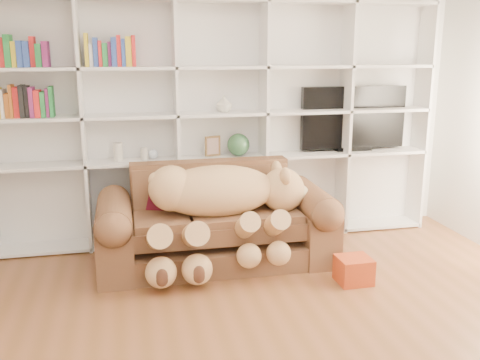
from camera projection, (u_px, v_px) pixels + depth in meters
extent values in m
plane|color=brown|center=(287.00, 358.00, 3.43)|extent=(5.00, 5.00, 0.00)
cube|color=silver|center=(217.00, 106.00, 5.47)|extent=(5.00, 0.02, 2.70)
cube|color=white|center=(218.00, 121.00, 5.48)|extent=(4.40, 0.03, 2.40)
cube|color=white|center=(84.00, 128.00, 5.05)|extent=(0.03, 0.35, 2.40)
cube|color=white|center=(177.00, 125.00, 5.23)|extent=(0.03, 0.35, 2.40)
cube|color=white|center=(264.00, 122.00, 5.42)|extent=(0.03, 0.35, 2.40)
cube|color=white|center=(345.00, 120.00, 5.60)|extent=(0.03, 0.35, 2.40)
cube|color=white|center=(421.00, 117.00, 5.78)|extent=(0.03, 0.35, 2.40)
cube|color=white|center=(222.00, 234.00, 5.61)|extent=(4.40, 0.35, 0.03)
cube|color=white|center=(221.00, 158.00, 5.41)|extent=(4.40, 0.35, 0.03)
cube|color=white|center=(221.00, 114.00, 5.30)|extent=(4.40, 0.35, 0.03)
cube|color=white|center=(220.00, 67.00, 5.19)|extent=(4.40, 0.35, 0.03)
cube|color=white|center=(220.00, 0.00, 5.04)|extent=(4.40, 0.35, 0.03)
cube|color=brown|center=(217.00, 251.00, 4.94)|extent=(2.02, 0.82, 0.21)
cube|color=brown|center=(217.00, 219.00, 4.84)|extent=(1.50, 0.67, 0.29)
cube|color=brown|center=(210.00, 187.00, 5.15)|extent=(1.50, 0.19, 0.53)
cube|color=brown|center=(115.00, 243.00, 4.71)|extent=(0.31, 0.92, 0.53)
cube|color=brown|center=(310.00, 228.00, 5.09)|extent=(0.31, 0.92, 0.53)
cylinder|color=brown|center=(114.00, 214.00, 4.65)|extent=(0.31, 0.87, 0.31)
cylinder|color=brown|center=(311.00, 202.00, 5.02)|extent=(0.31, 0.87, 0.31)
ellipsoid|color=tan|center=(217.00, 191.00, 4.75)|extent=(1.06, 0.51, 0.46)
sphere|color=tan|center=(172.00, 188.00, 4.65)|extent=(0.40, 0.40, 0.40)
sphere|color=tan|center=(282.00, 190.00, 4.88)|extent=(0.40, 0.40, 0.40)
sphere|color=beige|center=(298.00, 195.00, 4.93)|extent=(0.20, 0.20, 0.20)
sphere|color=#442618|center=(306.00, 195.00, 4.94)|extent=(0.06, 0.06, 0.06)
ellipsoid|color=tan|center=(285.00, 176.00, 4.70)|extent=(0.10, 0.16, 0.16)
ellipsoid|color=tan|center=(276.00, 169.00, 4.97)|extent=(0.10, 0.16, 0.16)
sphere|color=tan|center=(156.00, 180.00, 4.61)|extent=(0.14, 0.14, 0.14)
cylinder|color=tan|center=(245.00, 227.00, 4.55)|extent=(0.17, 0.49, 0.36)
cylinder|color=tan|center=(274.00, 225.00, 4.60)|extent=(0.17, 0.49, 0.36)
cylinder|color=tan|center=(158.00, 238.00, 4.40)|extent=(0.20, 0.57, 0.41)
cylinder|color=tan|center=(194.00, 235.00, 4.46)|extent=(0.20, 0.57, 0.41)
sphere|color=tan|center=(249.00, 256.00, 4.45)|extent=(0.21, 0.21, 0.21)
sphere|color=tan|center=(279.00, 254.00, 4.50)|extent=(0.21, 0.21, 0.21)
sphere|color=tan|center=(161.00, 272.00, 4.31)|extent=(0.26, 0.26, 0.26)
sphere|color=tan|center=(197.00, 269.00, 4.37)|extent=(0.26, 0.26, 0.26)
cube|color=maroon|center=(164.00, 195.00, 4.90)|extent=(0.39, 0.29, 0.36)
cube|color=#AF3B17|center=(354.00, 270.00, 4.51)|extent=(0.28, 0.26, 0.22)
cube|color=black|center=(353.00, 117.00, 5.67)|extent=(1.15, 0.08, 0.66)
cube|color=black|center=(352.00, 148.00, 5.75)|extent=(0.38, 0.18, 0.04)
cube|color=#533B1C|center=(213.00, 146.00, 5.36)|extent=(0.16, 0.06, 0.20)
sphere|color=#2A5131|center=(238.00, 145.00, 5.42)|extent=(0.23, 0.23, 0.23)
cylinder|color=beige|center=(118.00, 152.00, 5.17)|extent=(0.11, 0.11, 0.18)
cylinder|color=beige|center=(144.00, 154.00, 5.23)|extent=(0.09, 0.09, 0.12)
sphere|color=silver|center=(153.00, 154.00, 5.25)|extent=(0.10, 0.10, 0.10)
imported|color=beige|center=(224.00, 104.00, 5.29)|extent=(0.21, 0.21, 0.16)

